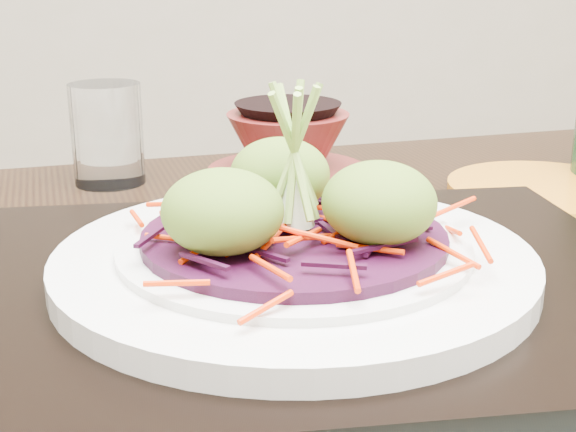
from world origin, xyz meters
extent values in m
cube|color=black|center=(-0.08, 0.06, 0.73)|extent=(1.29, 0.93, 0.04)
cube|color=black|center=(0.43, 0.48, 0.36)|extent=(0.07, 0.07, 0.71)
cube|color=#7FA48D|center=(-0.04, 0.05, 0.76)|extent=(0.53, 0.42, 0.00)
cube|color=black|center=(-0.04, 0.05, 0.77)|extent=(0.46, 0.35, 0.02)
cylinder|color=silver|center=(-0.04, 0.05, 0.79)|extent=(0.29, 0.29, 0.02)
cylinder|color=silver|center=(-0.04, 0.05, 0.80)|extent=(0.21, 0.21, 0.01)
cylinder|color=#330A23|center=(-0.04, 0.05, 0.80)|extent=(0.18, 0.18, 0.01)
ellipsoid|color=olive|center=(-0.09, 0.03, 0.83)|extent=(0.07, 0.07, 0.05)
ellipsoid|color=olive|center=(0.00, 0.03, 0.83)|extent=(0.07, 0.07, 0.05)
ellipsoid|color=olive|center=(-0.04, 0.10, 0.83)|extent=(0.07, 0.07, 0.05)
cylinder|color=white|center=(-0.16, 0.38, 0.80)|extent=(0.08, 0.08, 0.10)
cylinder|color=#5E1816|center=(0.01, 0.35, 0.76)|extent=(0.18, 0.18, 0.01)
cylinder|color=#BB6C14|center=(0.23, 0.26, 0.76)|extent=(0.21, 0.21, 0.01)
camera|label=1|loc=(-0.13, -0.39, 0.96)|focal=50.00mm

